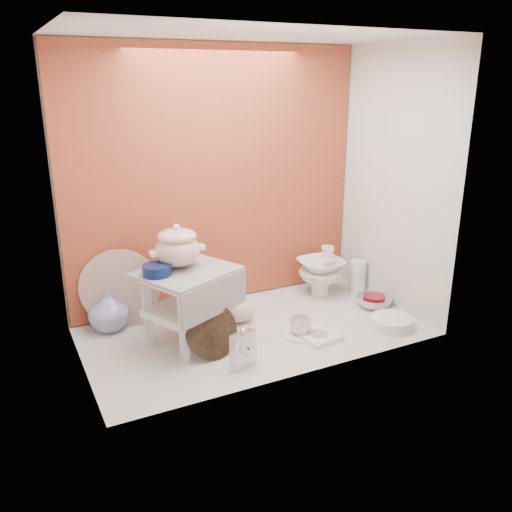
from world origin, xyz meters
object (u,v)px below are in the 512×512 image
(blue_white_vase, at_px, (108,310))
(plush_pig, at_px, (239,311))
(step_stool, at_px, (188,306))
(soup_tureen, at_px, (177,246))
(gold_rim_teacup, at_px, (300,326))
(crystal_bowl, at_px, (374,302))
(floral_platter, at_px, (120,288))
(mantel_clock, at_px, (243,348))
(dinner_plate_stack, at_px, (392,322))
(porcelain_tower, at_px, (321,271))

(blue_white_vase, distance_m, plush_pig, 0.71)
(step_stool, relative_size, soup_tureen, 1.69)
(gold_rim_teacup, bearing_deg, plush_pig, 126.86)
(plush_pig, xyz_separation_m, crystal_bowl, (0.81, -0.17, -0.03))
(floral_platter, xyz_separation_m, plush_pig, (0.59, -0.27, -0.15))
(step_stool, xyz_separation_m, mantel_clock, (0.14, -0.36, -0.10))
(mantel_clock, relative_size, gold_rim_teacup, 1.70)
(floral_platter, bearing_deg, blue_white_vase, -159.87)
(plush_pig, xyz_separation_m, dinner_plate_stack, (0.72, -0.43, -0.04))
(step_stool, relative_size, crystal_bowl, 2.13)
(blue_white_vase, bearing_deg, dinner_plate_stack, -25.74)
(floral_platter, bearing_deg, mantel_clock, -60.34)
(step_stool, xyz_separation_m, floral_platter, (-0.26, 0.36, 0.02))
(dinner_plate_stack, distance_m, crystal_bowl, 0.28)
(mantel_clock, bearing_deg, blue_white_vase, 106.80)
(step_stool, relative_size, floral_platter, 1.04)
(blue_white_vase, relative_size, crystal_bowl, 1.07)
(step_stool, xyz_separation_m, porcelain_tower, (0.96, 0.23, -0.04))
(floral_platter, bearing_deg, gold_rim_teacup, -34.55)
(step_stool, distance_m, mantel_clock, 0.40)
(soup_tureen, height_order, floral_platter, soup_tureen)
(mantel_clock, relative_size, porcelain_tower, 0.62)
(soup_tureen, xyz_separation_m, mantel_clock, (0.16, -0.41, -0.41))
(blue_white_vase, height_order, dinner_plate_stack, blue_white_vase)
(gold_rim_teacup, xyz_separation_m, porcelain_tower, (0.41, 0.44, 0.10))
(plush_pig, height_order, gold_rim_teacup, plush_pig)
(dinner_plate_stack, bearing_deg, step_stool, 161.93)
(plush_pig, bearing_deg, soup_tureen, -160.49)
(soup_tureen, height_order, blue_white_vase, soup_tureen)
(step_stool, distance_m, crystal_bowl, 1.16)
(crystal_bowl, bearing_deg, porcelain_tower, 120.22)
(crystal_bowl, bearing_deg, mantel_clock, -164.44)
(step_stool, height_order, porcelain_tower, step_stool)
(soup_tureen, distance_m, blue_white_vase, 0.58)
(dinner_plate_stack, bearing_deg, floral_platter, 152.03)
(plush_pig, height_order, porcelain_tower, porcelain_tower)
(crystal_bowl, bearing_deg, floral_platter, 162.80)
(plush_pig, xyz_separation_m, gold_rim_teacup, (0.22, -0.29, -0.01))
(mantel_clock, distance_m, gold_rim_teacup, 0.44)
(floral_platter, distance_m, porcelain_tower, 1.23)
(soup_tureen, distance_m, dinner_plate_stack, 1.25)
(plush_pig, distance_m, gold_rim_teacup, 0.37)
(mantel_clock, bearing_deg, soup_tureen, 93.49)
(step_stool, relative_size, dinner_plate_stack, 1.89)
(porcelain_tower, bearing_deg, step_stool, -166.42)
(crystal_bowl, bearing_deg, dinner_plate_stack, -108.33)
(floral_platter, distance_m, gold_rim_teacup, 1.00)
(dinner_plate_stack, bearing_deg, plush_pig, 149.08)
(floral_platter, distance_m, mantel_clock, 0.83)
(floral_platter, height_order, crystal_bowl, floral_platter)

